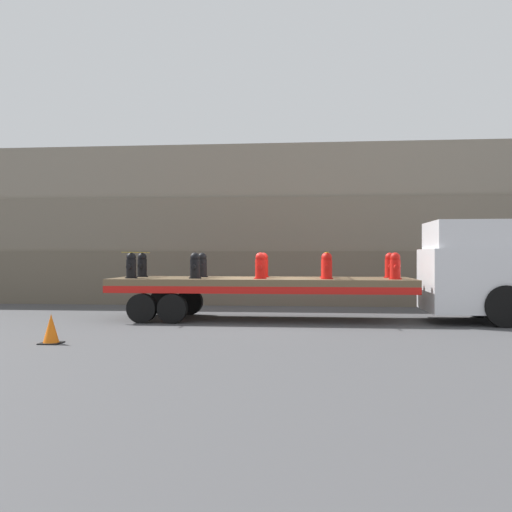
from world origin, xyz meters
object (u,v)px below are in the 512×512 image
(fire_hydrant_black_far_1, at_px, (202,265))
(fire_hydrant_red_near_3, at_px, (327,266))
(fire_hydrant_black_far_0, at_px, (142,265))
(fire_hydrant_red_near_4, at_px, (395,266))
(fire_hydrant_red_near_2, at_px, (260,266))
(traffic_cone, at_px, (51,329))
(fire_hydrant_black_near_1, at_px, (195,266))
(fire_hydrant_red_far_2, at_px, (263,266))
(fire_hydrant_red_far_4, at_px, (390,266))
(flatbed_trailer, at_px, (247,285))
(fire_hydrant_red_far_3, at_px, (326,266))
(truck_cab, at_px, (476,271))
(fire_hydrant_black_near_0, at_px, (131,266))

(fire_hydrant_black_far_1, relative_size, fire_hydrant_red_near_3, 1.00)
(fire_hydrant_black_far_0, height_order, fire_hydrant_red_near_4, same)
(fire_hydrant_red_near_2, xyz_separation_m, fire_hydrant_red_near_4, (3.81, 0.00, 0.00))
(fire_hydrant_red_near_3, distance_m, traffic_cone, 7.63)
(fire_hydrant_black_near_1, relative_size, fire_hydrant_red_far_2, 1.00)
(fire_hydrant_black_far_1, relative_size, fire_hydrant_red_far_4, 1.00)
(flatbed_trailer, bearing_deg, fire_hydrant_red_far_3, 13.07)
(fire_hydrant_red_far_3, bearing_deg, truck_cab, -7.31)
(flatbed_trailer, xyz_separation_m, fire_hydrant_black_far_0, (-3.36, 0.55, 0.58))
(fire_hydrant_black_near_1, relative_size, traffic_cone, 1.18)
(fire_hydrant_black_near_0, bearing_deg, truck_cab, 3.14)
(fire_hydrant_red_near_4, height_order, traffic_cone, fire_hydrant_red_near_4)
(fire_hydrant_black_far_0, xyz_separation_m, fire_hydrant_black_near_1, (1.91, -1.09, 0.00))
(fire_hydrant_black_far_1, distance_m, fire_hydrant_red_far_4, 5.72)
(fire_hydrant_black_near_1, distance_m, fire_hydrant_red_near_3, 3.81)
(fire_hydrant_red_near_2, bearing_deg, fire_hydrant_black_far_0, 164.00)
(truck_cab, height_order, fire_hydrant_red_far_2, truck_cab)
(fire_hydrant_black_near_0, distance_m, fire_hydrant_red_far_4, 7.70)
(fire_hydrant_red_far_3, relative_size, fire_hydrant_red_near_4, 1.00)
(fire_hydrant_red_far_4, bearing_deg, fire_hydrant_black_far_1, 180.00)
(fire_hydrant_red_far_2, bearing_deg, fire_hydrant_black_far_0, 180.00)
(fire_hydrant_black_near_0, relative_size, fire_hydrant_black_far_0, 1.00)
(fire_hydrant_black_far_0, distance_m, fire_hydrant_red_near_3, 5.82)
(fire_hydrant_black_near_1, distance_m, traffic_cone, 5.16)
(fire_hydrant_black_near_1, bearing_deg, fire_hydrant_black_far_1, 90.00)
(flatbed_trailer, distance_m, fire_hydrant_black_near_0, 3.46)
(fire_hydrant_red_near_2, height_order, fire_hydrant_red_far_2, same)
(fire_hydrant_red_near_3, bearing_deg, fire_hydrant_black_far_1, 164.00)
(fire_hydrant_red_near_3, bearing_deg, truck_cab, 7.31)
(truck_cab, bearing_deg, fire_hydrant_red_far_2, 174.93)
(fire_hydrant_red_near_2, distance_m, fire_hydrant_red_far_2, 1.09)
(fire_hydrant_red_near_2, xyz_separation_m, traffic_cone, (-4.16, -4.46, -1.29))
(flatbed_trailer, bearing_deg, fire_hydrant_red_near_3, -13.07)
(truck_cab, bearing_deg, traffic_cone, -154.12)
(truck_cab, height_order, fire_hydrant_red_far_3, truck_cab)
(fire_hydrant_black_far_0, relative_size, fire_hydrant_red_near_2, 1.00)
(flatbed_trailer, xyz_separation_m, traffic_cone, (-3.71, -5.01, -0.70))
(fire_hydrant_red_near_3, xyz_separation_m, traffic_cone, (-6.06, -4.46, -1.29))
(truck_cab, xyz_separation_m, fire_hydrant_black_far_0, (-9.97, 0.55, 0.14))
(fire_hydrant_red_near_3, distance_m, fire_hydrant_red_far_3, 1.09)
(fire_hydrant_black_near_1, xyz_separation_m, fire_hydrant_black_far_1, (0.00, 1.09, 0.00))
(truck_cab, xyz_separation_m, fire_hydrant_black_near_0, (-9.97, -0.55, 0.14))
(fire_hydrant_red_near_3, relative_size, fire_hydrant_red_far_3, 1.00)
(fire_hydrant_black_far_1, xyz_separation_m, fire_hydrant_red_far_2, (1.91, 0.00, 0.00))
(fire_hydrant_black_near_0, relative_size, fire_hydrant_black_near_1, 1.00)
(truck_cab, relative_size, fire_hydrant_red_far_3, 3.81)
(fire_hydrant_red_near_2, bearing_deg, fire_hydrant_black_near_1, 180.00)
(fire_hydrant_black_near_1, height_order, traffic_cone, fire_hydrant_black_near_1)
(fire_hydrant_red_near_4, bearing_deg, fire_hydrant_black_near_1, 180.00)
(flatbed_trailer, height_order, fire_hydrant_red_near_3, fire_hydrant_red_near_3)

